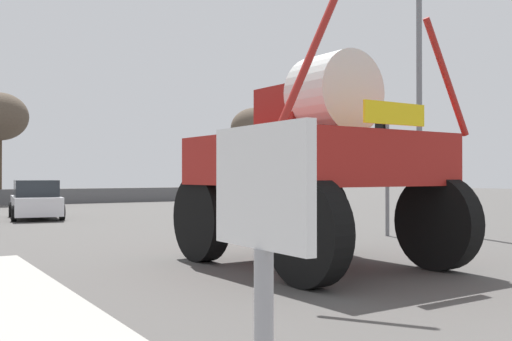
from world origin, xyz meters
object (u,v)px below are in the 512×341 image
(oversize_sprayer, at_px, (315,162))
(sedan_ahead, at_px, (36,201))
(traffic_signal_near_right, at_px, (383,144))
(streetlight_near_right, at_px, (423,70))
(bare_tree_right, at_px, (255,129))
(lane_arrow_sign, at_px, (262,278))

(oversize_sprayer, distance_m, sedan_ahead, 15.63)
(traffic_signal_near_right, relative_size, streetlight_near_right, 0.39)
(oversize_sprayer, height_order, streetlight_near_right, streetlight_near_right)
(streetlight_near_right, height_order, bare_tree_right, streetlight_near_right)
(lane_arrow_sign, xyz_separation_m, oversize_sprayer, (5.69, 7.18, 0.61))
(lane_arrow_sign, relative_size, sedan_ahead, 0.41)
(bare_tree_right, bearing_deg, lane_arrow_sign, -121.38)
(traffic_signal_near_right, bearing_deg, lane_arrow_sign, -135.31)
(sedan_ahead, relative_size, bare_tree_right, 0.77)
(sedan_ahead, bearing_deg, lane_arrow_sign, 177.88)
(sedan_ahead, xyz_separation_m, traffic_signal_near_right, (7.08, -11.98, 1.88))
(lane_arrow_sign, bearing_deg, traffic_signal_near_right, 44.69)
(oversize_sprayer, distance_m, bare_tree_right, 22.43)
(sedan_ahead, distance_m, streetlight_near_right, 15.33)
(sedan_ahead, distance_m, traffic_signal_near_right, 14.04)
(streetlight_near_right, bearing_deg, bare_tree_right, 78.78)
(streetlight_near_right, distance_m, bare_tree_right, 15.57)
(traffic_signal_near_right, height_order, streetlight_near_right, streetlight_near_right)
(oversize_sprayer, distance_m, streetlight_near_right, 9.30)
(lane_arrow_sign, distance_m, oversize_sprayer, 9.18)
(lane_arrow_sign, distance_m, traffic_signal_near_right, 15.19)
(oversize_sprayer, bearing_deg, sedan_ahead, 5.01)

